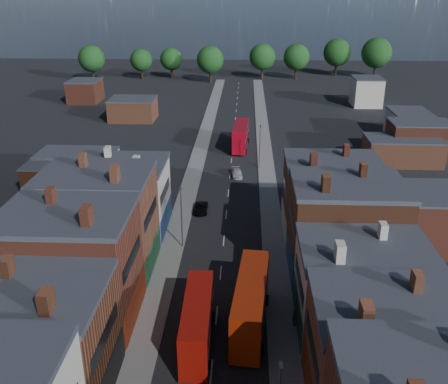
# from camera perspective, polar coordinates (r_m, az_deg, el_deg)

# --- Properties ---
(pavement_west) EXTENTS (3.00, 200.00, 0.12)m
(pavement_west) POSITION_cam_1_polar(r_m,az_deg,el_deg) (82.45, -3.98, 0.52)
(pavement_west) COLOR gray
(pavement_west) RESTS_ON ground
(pavement_east) EXTENTS (3.00, 200.00, 0.12)m
(pavement_east) POSITION_cam_1_polar(r_m,az_deg,el_deg) (82.03, 5.09, 0.37)
(pavement_east) COLOR gray
(pavement_east) RESTS_ON ground
(terrace_west) EXTENTS (12.00, 80.00, 11.42)m
(terrace_west) POSITION_cam_1_polar(r_m,az_deg,el_deg) (39.87, -24.25, -19.34)
(terrace_west) COLOR brown
(terrace_west) RESTS_ON ground
(lamp_post_2) EXTENTS (0.25, 0.70, 8.12)m
(lamp_post_2) POSITION_cam_1_polar(r_m,az_deg,el_deg) (62.26, -4.90, -2.49)
(lamp_post_2) COLOR slate
(lamp_post_2) RESTS_ON ground
(lamp_post_3) EXTENTS (0.25, 0.70, 8.12)m
(lamp_post_3) POSITION_cam_1_polar(r_m,az_deg,el_deg) (89.84, 4.12, 5.55)
(lamp_post_3) COLOR slate
(lamp_post_3) RESTS_ON ground
(bus_0) EXTENTS (2.89, 10.84, 4.66)m
(bus_0) POSITION_cam_1_polar(r_m,az_deg,el_deg) (47.29, -3.06, -14.57)
(bus_0) COLOR #A11109
(bus_0) RESTS_ON ground
(bus_1) EXTENTS (3.88, 12.28, 5.22)m
(bus_1) POSITION_cam_1_polar(r_m,az_deg,el_deg) (49.13, 3.08, -12.52)
(bus_1) COLOR #AF270A
(bus_1) RESTS_ON ground
(bus_2) EXTENTS (3.45, 11.65, 4.97)m
(bus_2) POSITION_cam_1_polar(r_m,az_deg,el_deg) (101.77, 1.94, 6.47)
(bus_2) COLOR #9D0616
(bus_2) RESTS_ON ground
(car_2) EXTENTS (2.06, 4.30, 1.18)m
(car_2) POSITION_cam_1_polar(r_m,az_deg,el_deg) (73.53, -2.68, -1.85)
(car_2) COLOR black
(car_2) RESTS_ON ground
(car_3) EXTENTS (2.19, 4.39, 1.22)m
(car_3) POSITION_cam_1_polar(r_m,az_deg,el_deg) (86.97, 1.47, 2.17)
(car_3) COLOR #BBBBBB
(car_3) RESTS_ON ground
(ped_3) EXTENTS (0.50, 1.02, 1.72)m
(ped_3) POSITION_cam_1_polar(r_m,az_deg,el_deg) (50.72, 8.04, -14.02)
(ped_3) COLOR #58534B
(ped_3) RESTS_ON pavement_east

